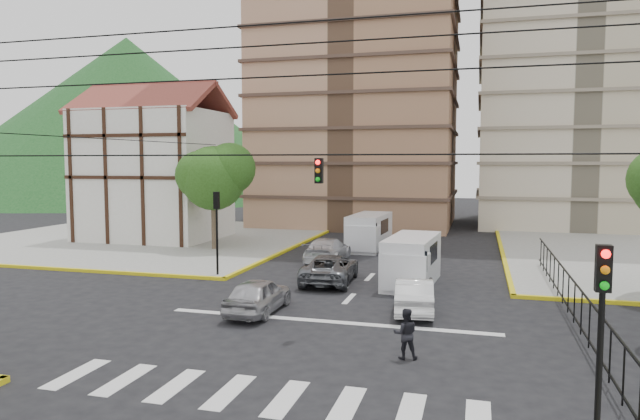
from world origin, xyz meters
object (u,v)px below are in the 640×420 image
(traffic_light_nw, at_px, (217,219))
(van_left_lane, at_px, (368,233))
(pedestrian_crosswalk, at_px, (405,334))
(car_white_front_right, at_px, (414,295))
(van_right_lane, at_px, (411,262))
(car_silver_front_left, at_px, (258,295))
(traffic_light_se, at_px, (601,319))

(traffic_light_nw, relative_size, van_left_lane, 0.79)
(traffic_light_nw, xyz_separation_m, pedestrian_crosswalk, (11.19, -9.94, -2.32))
(traffic_light_nw, bearing_deg, car_white_front_right, -21.51)
(van_right_lane, xyz_separation_m, car_white_front_right, (0.69, -4.97, -0.47))
(traffic_light_nw, distance_m, car_white_front_right, 11.90)
(van_left_lane, xyz_separation_m, car_white_front_right, (4.88, -15.73, -0.49))
(van_right_lane, bearing_deg, car_white_front_right, -77.67)
(van_right_lane, height_order, car_silver_front_left, van_right_lane)
(car_white_front_right, relative_size, pedestrian_crosswalk, 2.69)
(traffic_light_se, height_order, van_right_lane, traffic_light_se)
(pedestrian_crosswalk, bearing_deg, car_white_front_right, -98.08)
(van_left_lane, height_order, car_silver_front_left, van_left_lane)
(traffic_light_se, distance_m, van_left_lane, 28.78)
(car_white_front_right, bearing_deg, car_silver_front_left, 10.05)
(van_left_lane, bearing_deg, pedestrian_crosswalk, -73.07)
(van_right_lane, relative_size, pedestrian_crosswalk, 3.47)
(traffic_light_se, relative_size, car_silver_front_left, 1.04)
(traffic_light_se, relative_size, car_white_front_right, 1.03)
(traffic_light_nw, bearing_deg, traffic_light_se, -45.00)
(traffic_light_se, height_order, car_white_front_right, traffic_light_se)
(car_silver_front_left, distance_m, car_white_front_right, 6.35)
(car_white_front_right, bearing_deg, pedestrian_crosswalk, 87.06)
(traffic_light_se, bearing_deg, car_white_front_right, 112.79)
(traffic_light_nw, relative_size, car_silver_front_left, 1.04)
(traffic_light_se, xyz_separation_m, car_white_front_right, (-4.76, 11.33, -2.41))
(van_right_lane, bearing_deg, car_silver_front_left, -124.15)
(traffic_light_se, bearing_deg, car_silver_front_left, 138.74)
(car_white_front_right, bearing_deg, van_right_lane, -88.53)
(van_left_lane, height_order, car_white_front_right, van_left_lane)
(traffic_light_nw, height_order, car_silver_front_left, traffic_light_nw)
(traffic_light_se, xyz_separation_m, van_left_lane, (-9.64, 27.05, -1.91))
(car_silver_front_left, bearing_deg, van_right_lane, -128.57)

